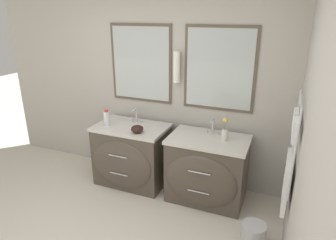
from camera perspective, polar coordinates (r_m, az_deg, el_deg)
wall_back at (r=3.92m, az=-1.25°, el=7.08°), size 4.98×0.17×2.60m
wall_right at (r=2.57m, az=24.77°, el=-2.31°), size 0.13×3.91×2.60m
vanity_left at (r=4.00m, az=-7.10°, el=-6.62°), size 0.93×0.66×0.80m
vanity_right at (r=3.65m, az=7.33°, el=-9.38°), size 0.93×0.66×0.80m
faucet_left at (r=3.95m, az=-6.12°, el=0.83°), size 0.17×0.12×0.20m
faucet_right at (r=3.60m, az=8.45°, el=-1.23°), size 0.17×0.12×0.20m
toiletry_bottle at (r=3.90m, az=-11.61°, el=0.32°), size 0.08×0.08×0.21m
amenity_bowl at (r=3.64m, az=-5.89°, el=-1.70°), size 0.15×0.15×0.09m
flower_vase at (r=3.43m, az=10.74°, el=-2.11°), size 0.07×0.07×0.28m
waste_bin at (r=3.26m, az=15.94°, el=-20.17°), size 0.24×0.24×0.23m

